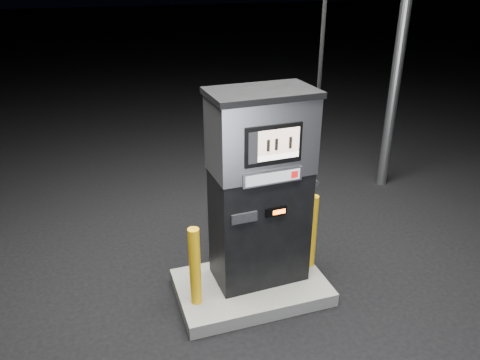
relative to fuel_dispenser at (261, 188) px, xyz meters
name	(u,v)px	position (x,y,z in m)	size (l,w,h in m)	color
ground	(251,293)	(-0.12, -0.10, -1.22)	(80.00, 80.00, 0.00)	black
pump_island	(251,287)	(-0.12, -0.10, -1.14)	(1.60, 1.00, 0.15)	slate
fuel_dispenser	(261,188)	(0.00, 0.00, 0.00)	(1.15, 0.66, 4.32)	black
bollard_left	(195,267)	(-0.77, -0.23, -0.64)	(0.11, 0.11, 0.86)	#F2AF0D
bollard_right	(311,231)	(0.62, 0.00, -0.63)	(0.12, 0.12, 0.88)	#F2AF0D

